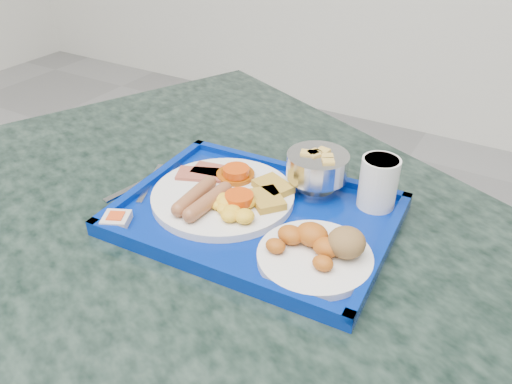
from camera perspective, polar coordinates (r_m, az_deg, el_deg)
table at (r=0.93m, az=-2.02°, el=-13.85°), size 1.47×1.26×0.77m
tray at (r=0.80m, az=-0.00°, el=-2.73°), size 0.44×0.33×0.03m
main_plate at (r=0.82m, az=-3.48°, el=-0.32°), size 0.24×0.24×0.04m
bread_plate at (r=0.71m, az=7.24°, el=-6.56°), size 0.16×0.16×0.05m
fruit_bowl at (r=0.84m, az=7.03°, el=2.91°), size 0.10×0.10×0.07m
juice_cup at (r=0.82m, az=13.83°, el=1.21°), size 0.06×0.06×0.09m
spoon at (r=0.91m, az=-8.63°, el=2.29°), size 0.08×0.16×0.01m
knife at (r=0.90m, az=-12.58°, el=1.14°), size 0.04×0.16×0.00m
jam_packet at (r=0.80m, az=-15.67°, el=-3.06°), size 0.05×0.05×0.02m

